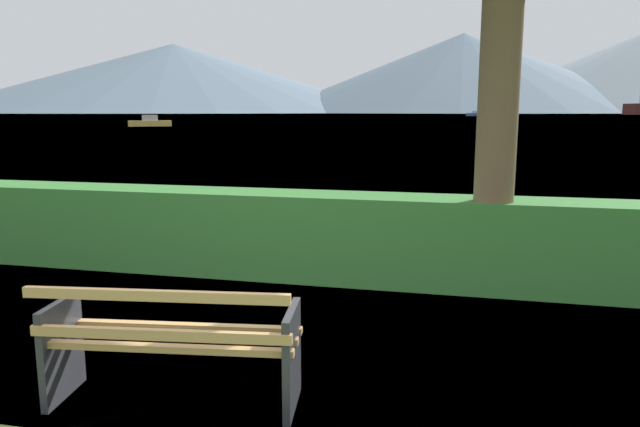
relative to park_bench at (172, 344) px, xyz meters
The scene contains 7 objects.
ground_plane 0.43m from the park_bench, 97.72° to the left, with size 1400.00×1400.00×0.00m, color #567A38.
water_surface 309.51m from the park_bench, 90.00° to the left, with size 620.00×620.00×0.00m, color #6B8EA3.
park_bench is the anchor object (origin of this frame).
hedge_row 3.20m from the park_bench, 90.14° to the left, with size 9.86×0.70×0.99m, color #387A33.
sailboat_mid 222.85m from the park_bench, 88.43° to the left, with size 6.47×2.24×1.81m.
tender_far 73.66m from the park_bench, 119.22° to the left, with size 5.22×3.88×1.41m.
distant_hills 578.18m from the park_bench, 93.49° to the left, with size 871.82×479.19×80.75m.
Camera 1 is at (1.81, -3.43, 1.93)m, focal length 33.39 mm.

